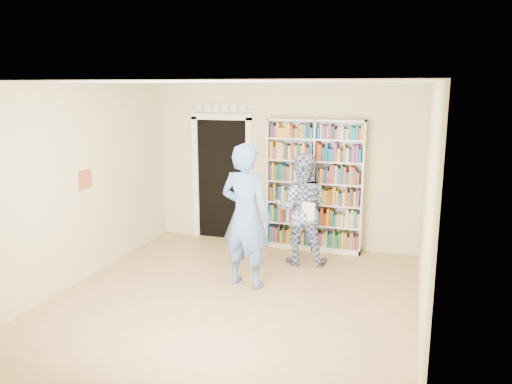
{
  "coord_description": "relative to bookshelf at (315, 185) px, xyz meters",
  "views": [
    {
      "loc": [
        2.08,
        -5.53,
        2.65
      ],
      "look_at": [
        0.03,
        0.9,
        1.23
      ],
      "focal_mm": 35.0,
      "sensor_mm": 36.0,
      "label": 1
    }
  ],
  "objects": [
    {
      "name": "man_plaid",
      "position": [
        -0.06,
        -0.72,
        -0.24
      ],
      "size": [
        0.93,
        0.78,
        1.7
      ],
      "primitive_type": "imported",
      "rotation": [
        0.0,
        0.0,
        3.32
      ],
      "color": "#2D3E8C",
      "rests_on": "floor"
    },
    {
      "name": "ceiling",
      "position": [
        -0.57,
        -2.34,
        1.61
      ],
      "size": [
        5.0,
        5.0,
        0.0
      ],
      "primitive_type": "plane",
      "rotation": [
        3.14,
        0.0,
        0.0
      ],
      "color": "white",
      "rests_on": "wall_back"
    },
    {
      "name": "wall_left",
      "position": [
        -2.82,
        -2.34,
        0.26
      ],
      "size": [
        0.0,
        5.0,
        5.0
      ],
      "primitive_type": "plane",
      "rotation": [
        1.57,
        0.0,
        1.57
      ],
      "color": "beige",
      "rests_on": "floor"
    },
    {
      "name": "wall_back",
      "position": [
        -0.57,
        0.16,
        0.26
      ],
      "size": [
        4.5,
        0.0,
        4.5
      ],
      "primitive_type": "plane",
      "rotation": [
        1.57,
        0.0,
        0.0
      ],
      "color": "beige",
      "rests_on": "floor"
    },
    {
      "name": "floor",
      "position": [
        -0.57,
        -2.34,
        -1.09
      ],
      "size": [
        5.0,
        5.0,
        0.0
      ],
      "primitive_type": "plane",
      "color": "#A67850",
      "rests_on": "ground"
    },
    {
      "name": "doorway",
      "position": [
        -1.67,
        0.13,
        0.09
      ],
      "size": [
        1.1,
        0.08,
        2.43
      ],
      "color": "black",
      "rests_on": "floor"
    },
    {
      "name": "bookshelf",
      "position": [
        0.0,
        0.0,
        0.0
      ],
      "size": [
        1.56,
        0.29,
        2.15
      ],
      "rotation": [
        0.0,
        0.0,
        0.38
      ],
      "color": "white",
      "rests_on": "floor"
    },
    {
      "name": "paper_sheet",
      "position": [
        0.1,
        -0.97,
        -0.2
      ],
      "size": [
        0.19,
        0.02,
        0.26
      ],
      "primitive_type": "cube",
      "rotation": [
        0.0,
        0.0,
        0.06
      ],
      "color": "white",
      "rests_on": "man_plaid"
    },
    {
      "name": "wall_right",
      "position": [
        1.68,
        -2.34,
        0.26
      ],
      "size": [
        0.0,
        5.0,
        5.0
      ],
      "primitive_type": "plane",
      "rotation": [
        1.57,
        0.0,
        -1.57
      ],
      "color": "beige",
      "rests_on": "floor"
    },
    {
      "name": "wall_art",
      "position": [
        -2.8,
        -2.14,
        0.31
      ],
      "size": [
        0.03,
        0.25,
        0.25
      ],
      "primitive_type": "cube",
      "color": "brown",
      "rests_on": "wall_left"
    },
    {
      "name": "man_blue",
      "position": [
        -0.57,
        -1.82,
        -0.11
      ],
      "size": [
        0.79,
        0.59,
        1.95
      ],
      "primitive_type": "imported",
      "rotation": [
        0.0,
        0.0,
        2.95
      ],
      "color": "#5374B9",
      "rests_on": "floor"
    }
  ]
}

